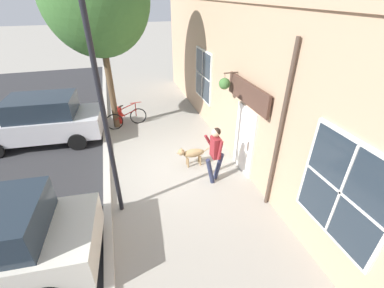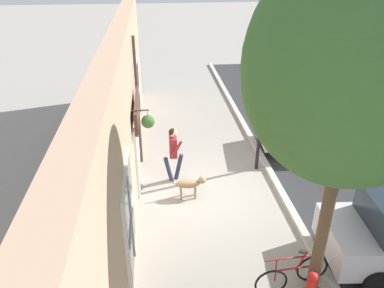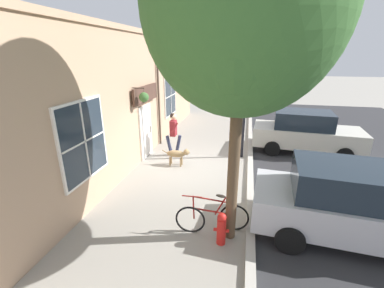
# 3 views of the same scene
# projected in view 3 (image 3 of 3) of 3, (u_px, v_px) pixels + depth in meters

# --- Properties ---
(ground_plane) EXTENTS (90.00, 90.00, 0.00)m
(ground_plane) POSITION_uv_depth(u_px,v_px,m) (195.00, 167.00, 9.52)
(ground_plane) COLOR gray
(curb_and_road) EXTENTS (10.10, 28.00, 0.12)m
(curb_and_road) POSITION_uv_depth(u_px,v_px,m) (371.00, 183.00, 8.36)
(curb_and_road) COLOR #B2ADA3
(curb_and_road) RESTS_ON ground_plane
(storefront_facade) EXTENTS (0.95, 18.00, 4.83)m
(storefront_facade) POSITION_uv_depth(u_px,v_px,m) (132.00, 100.00, 9.20)
(storefront_facade) COLOR tan
(storefront_facade) RESTS_ON ground_plane
(pedestrian_walking) EXTENTS (0.63, 0.54, 1.78)m
(pedestrian_walking) POSITION_uv_depth(u_px,v_px,m) (173.00, 130.00, 10.31)
(pedestrian_walking) COLOR #282D47
(pedestrian_walking) RESTS_ON ground_plane
(dog_on_leash) EXTENTS (1.10, 0.30, 0.70)m
(dog_on_leash) POSITION_uv_depth(u_px,v_px,m) (178.00, 154.00, 9.56)
(dog_on_leash) COLOR #997A51
(dog_on_leash) RESTS_ON ground_plane
(street_tree_by_curb) EXTENTS (3.58, 3.22, 6.77)m
(street_tree_by_curb) POSITION_uv_depth(u_px,v_px,m) (242.00, 10.00, 4.33)
(street_tree_by_curb) COLOR brown
(street_tree_by_curb) RESTS_ON ground_plane
(leaning_bicycle) EXTENTS (1.70, 0.37, 1.01)m
(leaning_bicycle) POSITION_uv_depth(u_px,v_px,m) (212.00, 217.00, 6.00)
(leaning_bicycle) COLOR black
(leaning_bicycle) RESTS_ON ground_plane
(parked_car_nearest_curb) EXTENTS (4.43, 2.21, 1.75)m
(parked_car_nearest_curb) POSITION_uv_depth(u_px,v_px,m) (353.00, 204.00, 5.61)
(parked_car_nearest_curb) COLOR #B7B7BC
(parked_car_nearest_curb) RESTS_ON ground_plane
(parked_car_mid_block) EXTENTS (4.43, 2.21, 1.75)m
(parked_car_mid_block) POSITION_uv_depth(u_px,v_px,m) (305.00, 132.00, 10.78)
(parked_car_mid_block) COLOR beige
(parked_car_mid_block) RESTS_ON ground_plane
(street_lamp) EXTENTS (0.32, 0.32, 5.29)m
(street_lamp) POSITION_uv_depth(u_px,v_px,m) (247.00, 70.00, 9.37)
(street_lamp) COLOR black
(street_lamp) RESTS_ON ground_plane
(fire_hydrant) EXTENTS (0.34, 0.20, 0.77)m
(fire_hydrant) POSITION_uv_depth(u_px,v_px,m) (221.00, 228.00, 5.59)
(fire_hydrant) COLOR red
(fire_hydrant) RESTS_ON ground_plane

